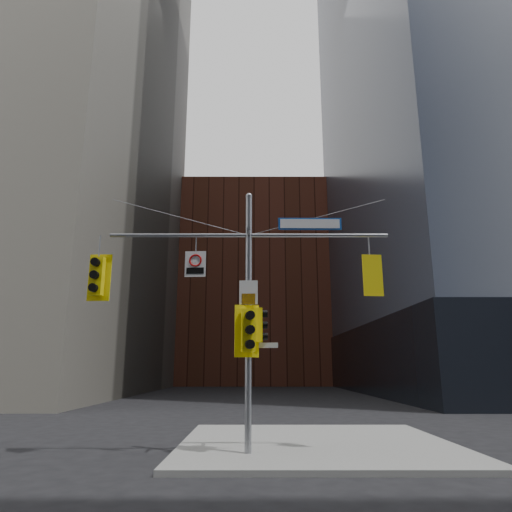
{
  "coord_description": "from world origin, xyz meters",
  "views": [
    {
      "loc": [
        0.19,
        -10.62,
        2.3
      ],
      "look_at": [
        0.21,
        2.0,
        5.39
      ],
      "focal_mm": 32.0,
      "sensor_mm": 36.0,
      "label": 1
    }
  ],
  "objects_px": {
    "street_sign_blade": "(310,224)",
    "regulatory_sign_arm": "(195,263)",
    "traffic_light_east_arm": "(371,276)",
    "traffic_light_west_arm": "(97,276)",
    "traffic_light_pole_side": "(260,325)",
    "traffic_light_pole_front": "(248,330)",
    "signal_assembly": "(249,290)"
  },
  "relations": [
    {
      "from": "street_sign_blade",
      "to": "regulatory_sign_arm",
      "type": "xyz_separation_m",
      "value": [
        -3.29,
        -0.02,
        -1.18
      ]
    },
    {
      "from": "traffic_light_east_arm",
      "to": "traffic_light_west_arm",
      "type": "bearing_deg",
      "value": -5.19
    },
    {
      "from": "traffic_light_west_arm",
      "to": "street_sign_blade",
      "type": "relative_size",
      "value": 0.74
    },
    {
      "from": "traffic_light_east_arm",
      "to": "traffic_light_pole_side",
      "type": "height_order",
      "value": "traffic_light_east_arm"
    },
    {
      "from": "street_sign_blade",
      "to": "regulatory_sign_arm",
      "type": "height_order",
      "value": "street_sign_blade"
    },
    {
      "from": "traffic_light_pole_front",
      "to": "regulatory_sign_arm",
      "type": "height_order",
      "value": "regulatory_sign_arm"
    },
    {
      "from": "traffic_light_pole_side",
      "to": "street_sign_blade",
      "type": "height_order",
      "value": "street_sign_blade"
    },
    {
      "from": "traffic_light_pole_front",
      "to": "regulatory_sign_arm",
      "type": "xyz_separation_m",
      "value": [
        -1.51,
        0.25,
        1.91
      ]
    },
    {
      "from": "signal_assembly",
      "to": "traffic_light_west_arm",
      "type": "distance_m",
      "value": 4.29
    },
    {
      "from": "regulatory_sign_arm",
      "to": "signal_assembly",
      "type": "bearing_deg",
      "value": 4.25
    },
    {
      "from": "signal_assembly",
      "to": "regulatory_sign_arm",
      "type": "distance_m",
      "value": 1.69
    },
    {
      "from": "traffic_light_east_arm",
      "to": "traffic_light_pole_side",
      "type": "distance_m",
      "value": 3.42
    },
    {
      "from": "traffic_light_west_arm",
      "to": "regulatory_sign_arm",
      "type": "distance_m",
      "value": 2.79
    },
    {
      "from": "traffic_light_east_arm",
      "to": "traffic_light_pole_front",
      "type": "distance_m",
      "value": 3.79
    },
    {
      "from": "signal_assembly",
      "to": "regulatory_sign_arm",
      "type": "relative_size",
      "value": 10.8
    },
    {
      "from": "traffic_light_east_arm",
      "to": "regulatory_sign_arm",
      "type": "xyz_separation_m",
      "value": [
        -4.96,
        -0.02,
        0.37
      ]
    },
    {
      "from": "traffic_light_pole_side",
      "to": "signal_assembly",
      "type": "bearing_deg",
      "value": 91.56
    },
    {
      "from": "signal_assembly",
      "to": "street_sign_blade",
      "type": "bearing_deg",
      "value": 0.11
    },
    {
      "from": "traffic_light_east_arm",
      "to": "traffic_light_pole_front",
      "type": "xyz_separation_m",
      "value": [
        -3.45,
        -0.27,
        -1.53
      ]
    },
    {
      "from": "traffic_light_pole_side",
      "to": "regulatory_sign_arm",
      "type": "relative_size",
      "value": 1.25
    },
    {
      "from": "traffic_light_pole_front",
      "to": "signal_assembly",
      "type": "bearing_deg",
      "value": 76.33
    },
    {
      "from": "signal_assembly",
      "to": "traffic_light_east_arm",
      "type": "height_order",
      "value": "signal_assembly"
    },
    {
      "from": "street_sign_blade",
      "to": "regulatory_sign_arm",
      "type": "relative_size",
      "value": 2.48
    },
    {
      "from": "traffic_light_pole_side",
      "to": "regulatory_sign_arm",
      "type": "bearing_deg",
      "value": 91.17
    },
    {
      "from": "signal_assembly",
      "to": "traffic_light_pole_side",
      "type": "xyz_separation_m",
      "value": [
        0.32,
        0.01,
        -0.98
      ]
    },
    {
      "from": "traffic_light_west_arm",
      "to": "traffic_light_pole_front",
      "type": "distance_m",
      "value": 4.55
    },
    {
      "from": "traffic_light_west_arm",
      "to": "traffic_light_pole_side",
      "type": "relative_size",
      "value": 1.46
    },
    {
      "from": "regulatory_sign_arm",
      "to": "traffic_light_pole_front",
      "type": "bearing_deg",
      "value": -5.76
    },
    {
      "from": "signal_assembly",
      "to": "traffic_light_west_arm",
      "type": "relative_size",
      "value": 5.93
    },
    {
      "from": "regulatory_sign_arm",
      "to": "traffic_light_west_arm",
      "type": "bearing_deg",
      "value": -177.21
    },
    {
      "from": "signal_assembly",
      "to": "street_sign_blade",
      "type": "relative_size",
      "value": 4.36
    },
    {
      "from": "traffic_light_east_arm",
      "to": "traffic_light_pole_front",
      "type": "height_order",
      "value": "traffic_light_east_arm"
    }
  ]
}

